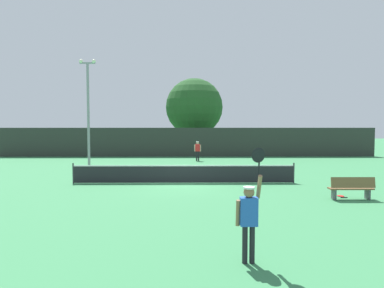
{
  "coord_description": "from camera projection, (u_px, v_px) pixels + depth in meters",
  "views": [
    {
      "loc": [
        0.26,
        -17.78,
        3.06
      ],
      "look_at": [
        0.47,
        4.17,
        1.84
      ],
      "focal_mm": 31.76,
      "sensor_mm": 36.0,
      "label": 1
    }
  ],
  "objects": [
    {
      "name": "tennis_net",
      "position": [
        184.0,
        174.0,
        17.89
      ],
      "size": [
        11.72,
        0.08,
        1.07
      ],
      "color": "#232328",
      "rests_on": "ground"
    },
    {
      "name": "player_receiving",
      "position": [
        198.0,
        149.0,
        29.05
      ],
      "size": [
        0.57,
        0.25,
        1.67
      ],
      "rotation": [
        0.0,
        0.0,
        3.14
      ],
      "color": "red",
      "rests_on": "ground"
    },
    {
      "name": "perimeter_fence",
      "position": [
        186.0,
        142.0,
        33.08
      ],
      "size": [
        37.0,
        0.12,
        2.82
      ],
      "primitive_type": "cube",
      "color": "#2D332D",
      "rests_on": "ground"
    },
    {
      "name": "tennis_ball",
      "position": [
        167.0,
        175.0,
        20.78
      ],
      "size": [
        0.07,
        0.07,
        0.07
      ],
      "primitive_type": "sphere",
      "color": "#CCE033",
      "rests_on": "ground"
    },
    {
      "name": "player_serving",
      "position": [
        249.0,
        213.0,
        7.47
      ],
      "size": [
        0.67,
        0.4,
        2.57
      ],
      "color": "blue",
      "rests_on": "ground"
    },
    {
      "name": "parked_car_mid",
      "position": [
        208.0,
        145.0,
        39.21
      ],
      "size": [
        2.01,
        4.25,
        1.69
      ],
      "rotation": [
        0.0,
        0.0,
        0.03
      ],
      "color": "#B7B7BC",
      "rests_on": "ground"
    },
    {
      "name": "parked_car_near",
      "position": [
        119.0,
        145.0,
        39.97
      ],
      "size": [
        2.14,
        4.3,
        1.69
      ],
      "rotation": [
        0.0,
        0.0,
        0.06
      ],
      "color": "black",
      "rests_on": "ground"
    },
    {
      "name": "large_tree",
      "position": [
        194.0,
        107.0,
        38.52
      ],
      "size": [
        6.47,
        6.47,
        8.37
      ],
      "color": "brown",
      "rests_on": "ground"
    },
    {
      "name": "light_pole",
      "position": [
        88.0,
        106.0,
        24.07
      ],
      "size": [
        1.18,
        0.28,
        7.71
      ],
      "color": "gray",
      "rests_on": "ground"
    },
    {
      "name": "ground_plane",
      "position": [
        184.0,
        183.0,
        17.92
      ],
      "size": [
        120.0,
        120.0,
        0.0
      ],
      "primitive_type": "plane",
      "color": "#387F4C"
    },
    {
      "name": "parked_car_far",
      "position": [
        272.0,
        144.0,
        41.66
      ],
      "size": [
        2.06,
        4.27,
        1.69
      ],
      "rotation": [
        0.0,
        0.0,
        0.04
      ],
      "color": "white",
      "rests_on": "ground"
    },
    {
      "name": "spare_racket",
      "position": [
        341.0,
        196.0,
        14.56
      ],
      "size": [
        0.28,
        0.52,
        0.04
      ],
      "color": "black",
      "rests_on": "ground"
    },
    {
      "name": "courtside_bench",
      "position": [
        351.0,
        188.0,
        13.93
      ],
      "size": [
        1.8,
        0.44,
        0.95
      ],
      "color": "brown",
      "rests_on": "ground"
    }
  ]
}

